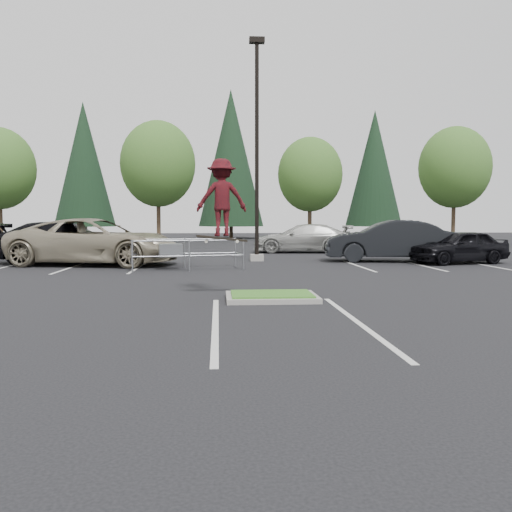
{
  "coord_description": "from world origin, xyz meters",
  "views": [
    {
      "loc": [
        -1.29,
        -12.98,
        1.97
      ],
      "look_at": [
        -0.28,
        1.5,
        0.96
      ],
      "focal_mm": 38.0,
      "sensor_mm": 36.0,
      "label": 1
    }
  ],
  "objects": [
    {
      "name": "decid_b",
      "position": [
        -6.01,
        30.53,
        6.04
      ],
      "size": [
        5.89,
        5.89,
        9.64
      ],
      "color": "#38281C",
      "rests_on": "ground"
    },
    {
      "name": "car_r_charc",
      "position": [
        6.5,
        11.23,
        0.95
      ],
      "size": [
        6.02,
        2.95,
        1.9
      ],
      "primitive_type": "imported",
      "rotation": [
        0.0,
        0.0,
        4.54
      ],
      "color": "black",
      "rests_on": "ground"
    },
    {
      "name": "skateboarder",
      "position": [
        -1.2,
        0.86,
        2.48
      ],
      "size": [
        1.35,
        0.88,
        2.13
      ],
      "rotation": [
        0.0,
        0.0,
        3.27
      ],
      "color": "black",
      "rests_on": "ground"
    },
    {
      "name": "decid_c",
      "position": [
        5.99,
        29.83,
        5.25
      ],
      "size": [
        5.12,
        5.12,
        8.38
      ],
      "color": "#38281C",
      "rests_on": "ground"
    },
    {
      "name": "stall_lines",
      "position": [
        -1.35,
        6.02,
        0.0
      ],
      "size": [
        22.62,
        17.6,
        0.01
      ],
      "color": "silver",
      "rests_on": "ground"
    },
    {
      "name": "car_l_black",
      "position": [
        -8.0,
        11.5,
        0.91
      ],
      "size": [
        6.29,
        2.59,
        1.82
      ],
      "primitive_type": "imported",
      "rotation": [
        0.0,
        0.0,
        1.56
      ],
      "color": "black",
      "rests_on": "ground"
    },
    {
      "name": "car_far_silver",
      "position": [
        3.59,
        18.0,
        0.82
      ],
      "size": [
        5.83,
        2.82,
        1.63
      ],
      "primitive_type": "imported",
      "rotation": [
        0.0,
        0.0,
        4.62
      ],
      "color": "#B1B2AC",
      "rests_on": "ground"
    },
    {
      "name": "decid_d",
      "position": [
        17.99,
        30.33,
        5.91
      ],
      "size": [
        5.76,
        5.76,
        9.43
      ],
      "color": "#38281C",
      "rests_on": "ground"
    },
    {
      "name": "cart_corral",
      "position": [
        -2.97,
        7.91,
        0.75
      ],
      "size": [
        4.41,
        2.26,
        1.19
      ],
      "rotation": [
        0.0,
        0.0,
        0.19
      ],
      "color": "gray",
      "rests_on": "ground"
    },
    {
      "name": "light_pole",
      "position": [
        0.5,
        12.0,
        4.56
      ],
      "size": [
        0.7,
        0.6,
        10.12
      ],
      "color": "gray",
      "rests_on": "ground"
    },
    {
      "name": "ground",
      "position": [
        0.0,
        0.0,
        0.0
      ],
      "size": [
        120.0,
        120.0,
        0.0
      ],
      "primitive_type": "plane",
      "color": "black",
      "rests_on": "ground"
    },
    {
      "name": "conif_a",
      "position": [
        -14.0,
        40.0,
        7.1
      ],
      "size": [
        5.72,
        5.72,
        13.0
      ],
      "color": "#38281C",
      "rests_on": "ground"
    },
    {
      "name": "car_l_tan",
      "position": [
        -6.5,
        10.32,
        0.99
      ],
      "size": [
        7.62,
        4.65,
        1.98
      ],
      "primitive_type": "imported",
      "rotation": [
        0.0,
        0.0,
        1.37
      ],
      "color": "gray",
      "rests_on": "ground"
    },
    {
      "name": "conif_c",
      "position": [
        14.0,
        39.5,
        6.85
      ],
      "size": [
        5.5,
        5.5,
        12.5
      ],
      "color": "#38281C",
      "rests_on": "ground"
    },
    {
      "name": "conif_b",
      "position": [
        0.0,
        40.5,
        7.85
      ],
      "size": [
        6.38,
        6.38,
        14.5
      ],
      "color": "#38281C",
      "rests_on": "ground"
    },
    {
      "name": "car_r_black",
      "position": [
        9.25,
        9.9,
        0.74
      ],
      "size": [
        4.64,
        2.76,
        1.48
      ],
      "primitive_type": "imported",
      "rotation": [
        0.0,
        0.0,
        4.96
      ],
      "color": "black",
      "rests_on": "ground"
    },
    {
      "name": "grass_median",
      "position": [
        0.0,
        0.0,
        0.08
      ],
      "size": [
        2.2,
        1.6,
        0.16
      ],
      "color": "gray",
      "rests_on": "ground"
    }
  ]
}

